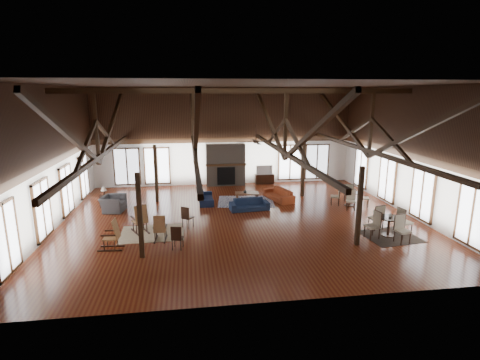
{
  "coord_description": "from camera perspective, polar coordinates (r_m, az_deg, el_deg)",
  "views": [
    {
      "loc": [
        -2.27,
        -16.13,
        5.67
      ],
      "look_at": [
        0.12,
        1.0,
        1.63
      ],
      "focal_mm": 28.0,
      "sensor_mm": 36.0,
      "label": 1
    }
  ],
  "objects": [
    {
      "name": "sofa_orange",
      "position": [
        20.38,
        5.93,
        -2.19
      ],
      "size": [
        2.23,
        1.38,
        0.61
      ],
      "primitive_type": "imported",
      "rotation": [
        0.0,
        0.0,
        -1.28
      ],
      "color": "#8F381B",
      "rests_on": "floor"
    },
    {
      "name": "sofa_navy_front",
      "position": [
        18.55,
        1.43,
        -3.74
      ],
      "size": [
        2.0,
        0.93,
        0.57
      ],
      "primitive_type": "imported",
      "rotation": [
        0.0,
        0.0,
        0.09
      ],
      "color": "#15213C",
      "rests_on": "floor"
    },
    {
      "name": "wall_front",
      "position": [
        9.78,
        5.81,
        -2.77
      ],
      "size": [
        16.0,
        0.02,
        6.0
      ],
      "primitive_type": "cube",
      "color": "white",
      "rests_on": "floor"
    },
    {
      "name": "side_chair_a",
      "position": [
        16.22,
        -8.17,
        -5.37
      ],
      "size": [
        0.56,
        0.56,
        0.96
      ],
      "rotation": [
        0.0,
        0.0,
        -0.62
      ],
      "color": "black",
      "rests_on": "floor"
    },
    {
      "name": "rug_navy",
      "position": [
        20.03,
        0.89,
        -3.28
      ],
      "size": [
        3.18,
        2.55,
        0.01
      ],
      "primitive_type": "cube",
      "rotation": [
        0.0,
        0.0,
        -0.13
      ],
      "color": "#191A46",
      "rests_on": "floor"
    },
    {
      "name": "rug_tan",
      "position": [
        16.04,
        -13.22,
        -7.9
      ],
      "size": [
        2.61,
        2.08,
        0.01
      ],
      "primitive_type": "cube",
      "rotation": [
        0.0,
        0.0,
        0.03
      ],
      "color": "#C4B488",
      "rests_on": "floor"
    },
    {
      "name": "side_table_lamp",
      "position": [
        20.23,
        -19.95,
        -2.73
      ],
      "size": [
        0.43,
        0.43,
        1.09
      ],
      "color": "black",
      "rests_on": "floor"
    },
    {
      "name": "roof_truss",
      "position": [
        16.37,
        0.07,
        7.4
      ],
      "size": [
        15.6,
        14.07,
        3.14
      ],
      "color": "black",
      "rests_on": "wall_back"
    },
    {
      "name": "rocking_chair_b",
      "position": [
        15.05,
        -12.11,
        -7.27
      ],
      "size": [
        0.5,
        0.85,
        1.05
      ],
      "rotation": [
        0.0,
        0.0,
        -0.08
      ],
      "color": "olive",
      "rests_on": "floor"
    },
    {
      "name": "rocking_chair_c",
      "position": [
        14.72,
        -18.75,
        -7.97
      ],
      "size": [
        0.93,
        0.55,
        1.16
      ],
      "rotation": [
        0.0,
        0.0,
        1.49
      ],
      "color": "olive",
      "rests_on": "floor"
    },
    {
      "name": "ceiling",
      "position": [
        16.29,
        0.08,
        14.31
      ],
      "size": [
        16.0,
        14.0,
        0.02
      ],
      "primitive_type": "cube",
      "color": "black",
      "rests_on": "wall_back"
    },
    {
      "name": "cup_near",
      "position": [
        16.35,
        21.93,
        -5.02
      ],
      "size": [
        0.18,
        0.18,
        0.11
      ],
      "primitive_type": "imported",
      "rotation": [
        0.0,
        0.0,
        -0.43
      ],
      "color": "#B2B2B2",
      "rests_on": "cafe_table_near"
    },
    {
      "name": "post_grid",
      "position": [
        16.81,
        0.07,
        -1.13
      ],
      "size": [
        8.16,
        7.16,
        3.05
      ],
      "color": "black",
      "rests_on": "floor"
    },
    {
      "name": "coffee_table",
      "position": [
        19.92,
        1.07,
        -2.12
      ],
      "size": [
        1.31,
        0.73,
        0.48
      ],
      "rotation": [
        0.0,
        0.0,
        -0.08
      ],
      "color": "#5A2F1B",
      "rests_on": "floor"
    },
    {
      "name": "cup_far",
      "position": [
        19.9,
        16.4,
        -1.67
      ],
      "size": [
        0.14,
        0.14,
        0.09
      ],
      "primitive_type": "imported",
      "rotation": [
        0.0,
        0.0,
        -0.29
      ],
      "color": "#B2B2B2",
      "rests_on": "cafe_table_far"
    },
    {
      "name": "wall_back",
      "position": [
        23.4,
        -2.33,
        6.59
      ],
      "size": [
        16.0,
        0.02,
        6.0
      ],
      "primitive_type": "cube",
      "color": "white",
      "rests_on": "floor"
    },
    {
      "name": "rocking_chair_a",
      "position": [
        16.05,
        -14.93,
        -5.86
      ],
      "size": [
        0.85,
        1.05,
        1.2
      ],
      "rotation": [
        0.0,
        0.0,
        0.46
      ],
      "color": "olive",
      "rests_on": "floor"
    },
    {
      "name": "vase",
      "position": [
        19.81,
        0.79,
        -1.73
      ],
      "size": [
        0.2,
        0.2,
        0.2
      ],
      "primitive_type": "imported",
      "rotation": [
        0.0,
        0.0,
        0.03
      ],
      "color": "#B2B2B2",
      "rests_on": "coffee_table"
    },
    {
      "name": "cafe_table_near",
      "position": [
        16.34,
        21.73,
        -6.1
      ],
      "size": [
        2.14,
        2.14,
        1.09
      ],
      "rotation": [
        0.0,
        0.0,
        0.18
      ],
      "color": "black",
      "rests_on": "floor"
    },
    {
      "name": "ceiling_fan",
      "position": [
        15.51,
        2.43,
        5.96
      ],
      "size": [
        1.6,
        1.6,
        0.75
      ],
      "color": "black",
      "rests_on": "roof_truss"
    },
    {
      "name": "rug_dark",
      "position": [
        16.49,
        21.91,
        -7.95
      ],
      "size": [
        2.25,
        2.09,
        0.01
      ],
      "primitive_type": "cube",
      "rotation": [
        0.0,
        0.0,
        0.11
      ],
      "color": "black",
      "rests_on": "floor"
    },
    {
      "name": "sofa_navy_left",
      "position": [
        19.85,
        -5.19,
        -2.69
      ],
      "size": [
        1.86,
        0.74,
        0.54
      ],
      "primitive_type": "imported",
      "rotation": [
        0.0,
        0.0,
        1.57
      ],
      "color": "#141D37",
      "rests_on": "floor"
    },
    {
      "name": "wall_right",
      "position": [
        19.31,
        24.36,
        4.03
      ],
      "size": [
        0.02,
        14.0,
        6.0
      ],
      "primitive_type": "cube",
      "color": "white",
      "rests_on": "floor"
    },
    {
      "name": "side_chair_b",
      "position": [
        14.09,
        -9.61,
        -8.41
      ],
      "size": [
        0.47,
        0.47,
        0.93
      ],
      "rotation": [
        0.0,
        0.0,
        -0.24
      ],
      "color": "black",
      "rests_on": "floor"
    },
    {
      "name": "tv_console",
      "position": [
        23.99,
        3.75,
        0.18
      ],
      "size": [
        1.19,
        0.45,
        0.59
      ],
      "primitive_type": "cube",
      "color": "black",
      "rests_on": "floor"
    },
    {
      "name": "fireplace",
      "position": [
        23.33,
        -2.22,
        2.32
      ],
      "size": [
        2.5,
        0.69,
        2.6
      ],
      "color": "#64594C",
      "rests_on": "floor"
    },
    {
      "name": "wall_left",
      "position": [
        17.33,
        -27.17,
        2.82
      ],
      "size": [
        0.02,
        14.0,
        6.0
      ],
      "primitive_type": "cube",
      "color": "white",
      "rests_on": "floor"
    },
    {
      "name": "floor",
      "position": [
        17.25,
        0.07,
        -6.04
      ],
      "size": [
        16.0,
        16.0,
        0.0
      ],
      "primitive_type": "plane",
      "color": "#602B14",
      "rests_on": "ground"
    },
    {
      "name": "television",
      "position": [
        23.85,
        3.67,
        1.56
      ],
      "size": [
        1.03,
        0.16,
        0.59
      ],
      "primitive_type": "imported",
      "rotation": [
        0.0,
        0.0,
        0.03
      ],
      "color": "#B2B2B2",
      "rests_on": "tv_console"
    },
    {
      "name": "armchair",
      "position": [
        19.37,
        -18.75,
        -3.42
      ],
      "size": [
        1.31,
        1.19,
        0.76
      ],
      "primitive_type": "imported",
      "rotation": [
        0.0,
        0.0,
        1.41
      ],
      "color": "#323235",
      "rests_on": "floor"
    },
    {
      "name": "cafe_table_far",
      "position": [
        19.99,
        16.37,
        -2.39
      ],
      "size": [
        1.95,
        1.95,
        1.0
      ],
      "rotation": [
        0.0,
        0.0,
        -0.33
      ],
      "color": "black",
      "rests_on": "floor"
    }
  ]
}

